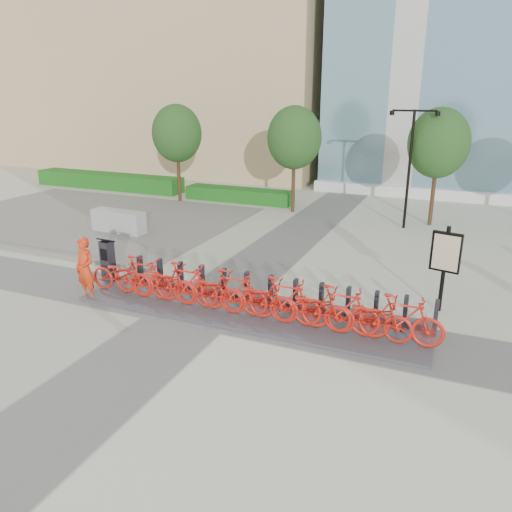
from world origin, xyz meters
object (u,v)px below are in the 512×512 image
at_px(map_sign, 445,256).
at_px(worker_red, 85,269).
at_px(kiosk, 108,260).
at_px(jersey_barrier, 119,221).
at_px(bike_0, 122,275).

bearing_deg(map_sign, worker_red, -147.87).
bearing_deg(kiosk, worker_red, -72.00).
distance_m(jersey_barrier, map_sign, 13.49).
height_order(bike_0, kiosk, kiosk).
xyz_separation_m(bike_0, kiosk, (-0.99, 0.62, 0.13)).
bearing_deg(bike_0, map_sign, -73.95).
height_order(bike_0, worker_red, worker_red).
bearing_deg(map_sign, bike_0, -150.36).
bearing_deg(worker_red, bike_0, 51.74).
relative_size(kiosk, map_sign, 0.59).
bearing_deg(kiosk, jersey_barrier, 131.63).
distance_m(worker_red, map_sign, 9.92).
bearing_deg(jersey_barrier, bike_0, -48.76).
bearing_deg(bike_0, worker_red, 131.87).
relative_size(worker_red, map_sign, 0.77).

